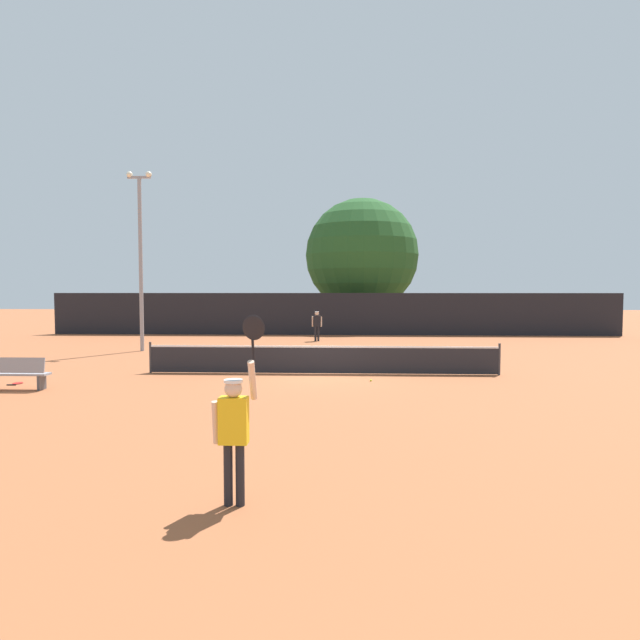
# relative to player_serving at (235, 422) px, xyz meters

# --- Properties ---
(ground_plane) EXTENTS (120.00, 120.00, 0.00)m
(ground_plane) POSITION_rel_player_serving_xyz_m (0.72, 11.39, -1.12)
(ground_plane) COLOR #9E5633
(tennis_net) EXTENTS (12.02, 0.08, 1.07)m
(tennis_net) POSITION_rel_player_serving_xyz_m (0.72, 11.39, -0.61)
(tennis_net) COLOR #232328
(tennis_net) RESTS_ON ground
(perimeter_fence) EXTENTS (36.01, 0.12, 2.67)m
(perimeter_fence) POSITION_rel_player_serving_xyz_m (0.72, 27.38, 0.21)
(perimeter_fence) COLOR black
(perimeter_fence) RESTS_ON ground
(player_serving) EXTENTS (0.67, 0.40, 2.54)m
(player_serving) POSITION_rel_player_serving_xyz_m (0.00, 0.00, 0.00)
(player_serving) COLOR yellow
(player_serving) RESTS_ON ground
(player_receiving) EXTENTS (0.57, 0.24, 1.66)m
(player_receiving) POSITION_rel_player_serving_xyz_m (-0.05, 23.19, -0.10)
(player_receiving) COLOR black
(player_receiving) RESTS_ON ground
(tennis_ball) EXTENTS (0.07, 0.07, 0.07)m
(tennis_ball) POSITION_rel_player_serving_xyz_m (2.30, 9.91, -1.09)
(tennis_ball) COLOR #CCE033
(tennis_ball) RESTS_ON ground
(spare_racket) EXTENTS (0.28, 0.52, 0.04)m
(spare_racket) POSITION_rel_player_serving_xyz_m (-8.53, 9.00, -1.10)
(spare_racket) COLOR black
(spare_racket) RESTS_ON ground
(courtside_bench) EXTENTS (1.80, 0.44, 0.95)m
(courtside_bench) POSITION_rel_player_serving_xyz_m (-7.94, 8.03, -0.64)
(courtside_bench) COLOR gray
(courtside_bench) RESTS_ON ground
(light_pole) EXTENTS (1.18, 0.28, 8.34)m
(light_pole) POSITION_rel_player_serving_xyz_m (-8.03, 18.00, 3.61)
(light_pole) COLOR gray
(light_pole) RESTS_ON ground
(large_tree) EXTENTS (8.20, 8.20, 9.48)m
(large_tree) POSITION_rel_player_serving_xyz_m (2.76, 32.77, 4.25)
(large_tree) COLOR brown
(large_tree) RESTS_ON ground
(parked_car_near) EXTENTS (2.38, 4.39, 1.69)m
(parked_car_near) POSITION_rel_player_serving_xyz_m (-7.22, 34.72, -0.35)
(parked_car_near) COLOR #B7B7BC
(parked_car_near) RESTS_ON ground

